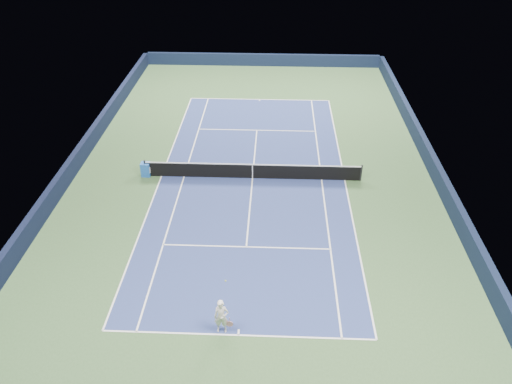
{
  "coord_description": "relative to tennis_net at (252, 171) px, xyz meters",
  "views": [
    {
      "loc": [
        1.27,
        -25.27,
        15.74
      ],
      "look_at": [
        0.33,
        -3.0,
        1.0
      ],
      "focal_mm": 35.0,
      "sensor_mm": 36.0,
      "label": 1
    }
  ],
  "objects": [
    {
      "name": "tennis_player",
      "position": [
        -0.66,
        -11.67,
        0.3
      ],
      "size": [
        0.76,
        1.23,
        1.81
      ],
      "color": "silver",
      "rests_on": "ground"
    },
    {
      "name": "wall_right",
      "position": [
        10.82,
        0.0,
        0.05
      ],
      "size": [
        0.35,
        40.0,
        1.1
      ],
      "primitive_type": "cube",
      "color": "#101A32",
      "rests_on": "ground"
    },
    {
      "name": "sideline_doubles_right",
      "position": [
        5.49,
        0.0,
        -0.5
      ],
      "size": [
        0.08,
        23.77,
        0.0
      ],
      "primitive_type": "cube",
      "color": "white",
      "rests_on": "ground"
    },
    {
      "name": "tennis_net",
      "position": [
        0.0,
        0.0,
        0.0
      ],
      "size": [
        12.9,
        0.1,
        1.07
      ],
      "color": "black",
      "rests_on": "ground"
    },
    {
      "name": "sideline_doubles_left",
      "position": [
        -5.49,
        0.0,
        -0.5
      ],
      "size": [
        0.08,
        23.77,
        0.0
      ],
      "primitive_type": "cube",
      "color": "white",
      "rests_on": "ground"
    },
    {
      "name": "center_mark_far",
      "position": [
        0.0,
        11.73,
        -0.5
      ],
      "size": [
        0.08,
        0.3,
        0.0
      ],
      "primitive_type": "cube",
      "color": "white",
      "rests_on": "ground"
    },
    {
      "name": "sponsor_cube",
      "position": [
        -6.4,
        0.04,
        -0.07
      ],
      "size": [
        0.59,
        0.49,
        0.86
      ],
      "color": "blue",
      "rests_on": "ground"
    },
    {
      "name": "center_service_line",
      "position": [
        0.0,
        0.0,
        -0.5
      ],
      "size": [
        0.08,
        12.8,
        0.0
      ],
      "primitive_type": "cube",
      "color": "white",
      "rests_on": "ground"
    },
    {
      "name": "service_line_far",
      "position": [
        0.0,
        6.4,
        -0.5
      ],
      "size": [
        8.23,
        0.08,
        0.0
      ],
      "primitive_type": "cube",
      "color": "white",
      "rests_on": "ground"
    },
    {
      "name": "wall_far",
      "position": [
        0.0,
        19.82,
        0.05
      ],
      "size": [
        22.0,
        0.35,
        1.1
      ],
      "primitive_type": "cube",
      "color": "#111933",
      "rests_on": "ground"
    },
    {
      "name": "baseline_far",
      "position": [
        0.0,
        11.88,
        -0.5
      ],
      "size": [
        10.97,
        0.08,
        0.0
      ],
      "primitive_type": "cube",
      "color": "white",
      "rests_on": "ground"
    },
    {
      "name": "service_line_near",
      "position": [
        0.0,
        -6.4,
        -0.5
      ],
      "size": [
        8.23,
        0.08,
        0.0
      ],
      "primitive_type": "cube",
      "color": "white",
      "rests_on": "ground"
    },
    {
      "name": "ground",
      "position": [
        0.0,
        0.0,
        -0.5
      ],
      "size": [
        40.0,
        40.0,
        0.0
      ],
      "primitive_type": "plane",
      "color": "#33522C",
      "rests_on": "ground"
    },
    {
      "name": "wall_left",
      "position": [
        -10.82,
        0.0,
        0.05
      ],
      "size": [
        0.35,
        40.0,
        1.1
      ],
      "primitive_type": "cube",
      "color": "black",
      "rests_on": "ground"
    },
    {
      "name": "court_surface",
      "position": [
        0.0,
        0.0,
        -0.5
      ],
      "size": [
        10.97,
        23.77,
        0.01
      ],
      "primitive_type": "cube",
      "color": "navy",
      "rests_on": "ground"
    },
    {
      "name": "sideline_singles_right",
      "position": [
        4.12,
        0.0,
        -0.5
      ],
      "size": [
        0.08,
        23.77,
        0.0
      ],
      "primitive_type": "cube",
      "color": "white",
      "rests_on": "ground"
    },
    {
      "name": "baseline_near",
      "position": [
        0.0,
        -11.88,
        -0.5
      ],
      "size": [
        10.97,
        0.08,
        0.0
      ],
      "primitive_type": "cube",
      "color": "white",
      "rests_on": "ground"
    },
    {
      "name": "sideline_singles_left",
      "position": [
        -4.12,
        0.0,
        -0.5
      ],
      "size": [
        0.08,
        23.77,
        0.0
      ],
      "primitive_type": "cube",
      "color": "white",
      "rests_on": "ground"
    },
    {
      "name": "center_mark_near",
      "position": [
        0.0,
        -11.73,
        -0.5
      ],
      "size": [
        0.08,
        0.3,
        0.0
      ],
      "primitive_type": "cube",
      "color": "white",
      "rests_on": "ground"
    }
  ]
}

